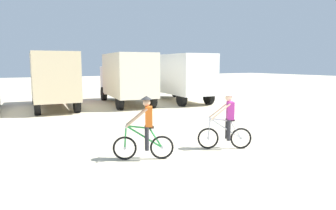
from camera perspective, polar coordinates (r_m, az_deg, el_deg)
ground_plane at (r=8.97m, az=16.10°, el=-10.11°), size 120.00×120.00×0.00m
box_truck_tan_camper at (r=19.69m, az=-20.75°, el=4.84°), size 2.93×6.92×3.35m
box_truck_cream_rv at (r=20.49m, az=-7.82°, el=5.36°), size 3.19×6.99×3.35m
box_truck_white_box at (r=21.81m, az=2.23°, el=5.57°), size 2.93×6.93×3.35m
cyclist_orange_shirt at (r=8.61m, az=-4.28°, el=-4.74°), size 1.59×0.84×1.82m
cyclist_cowboy_hat at (r=9.84m, az=10.95°, el=-3.29°), size 1.53×0.92×1.82m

